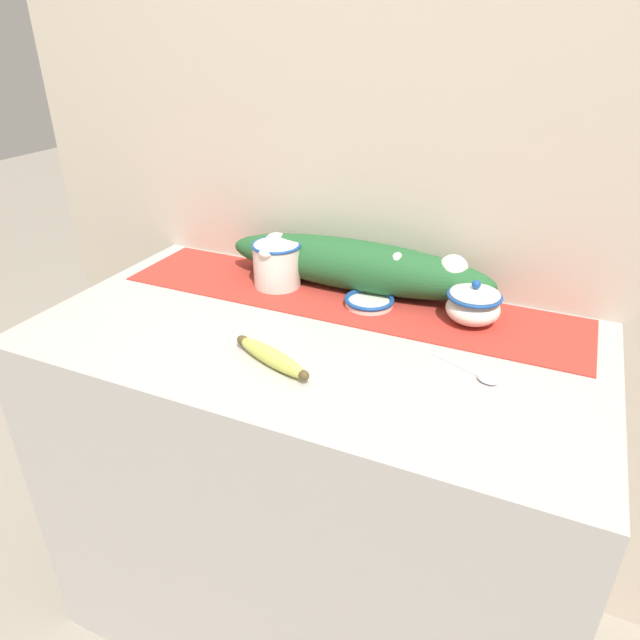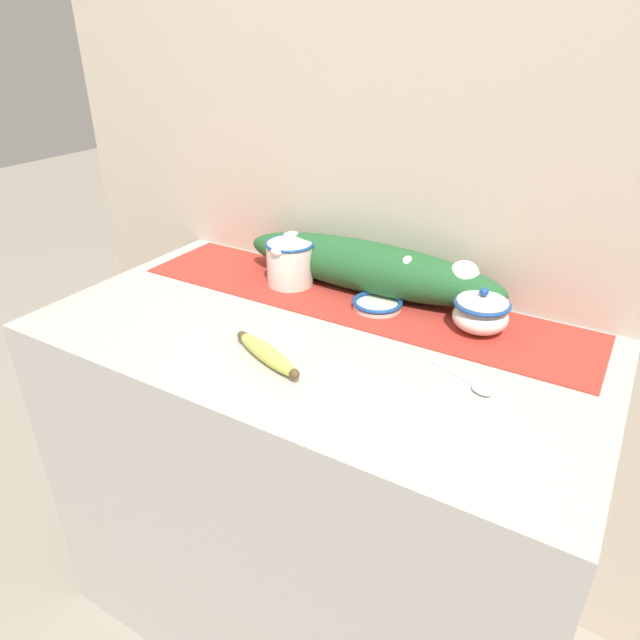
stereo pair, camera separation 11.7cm
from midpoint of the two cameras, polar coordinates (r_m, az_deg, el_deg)
The scene contains 10 objects.
ground_plane at distance 1.85m, azimuth -2.65°, elevation -26.79°, with size 12.00×12.00×0.00m, color gray.
countertop at distance 1.50m, azimuth -3.04°, elevation -16.70°, with size 1.22×0.65×0.91m, color #B7B2AD.
back_wall at distance 1.42m, azimuth 2.78°, elevation 15.33°, with size 2.02×0.04×2.40m, color beige.
table_runner at distance 1.38m, azimuth 0.06°, elevation 2.11°, with size 1.13×0.25×0.00m, color #B23328.
cream_pitcher at distance 1.43m, azimuth -6.68°, elevation 5.62°, with size 0.12×0.14×0.11m.
sugar_bowl at distance 1.28m, azimuth 12.59°, elevation 1.47°, with size 0.12×0.12×0.10m.
small_dish at distance 1.34m, azimuth 2.44°, elevation 1.82°, with size 0.12×0.12×0.02m.
banana at distance 1.12m, azimuth -7.91°, elevation -3.75°, with size 0.20×0.10×0.03m.
spoon at distance 1.10m, azimuth 13.16°, elevation -5.76°, with size 0.15×0.08×0.01m.
poinsettia_garland at distance 1.40m, azimuth 1.15°, elevation 5.54°, with size 0.69×0.14×0.12m.
Camera 1 is at (0.46, -0.97, 1.50)m, focal length 32.00 mm.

